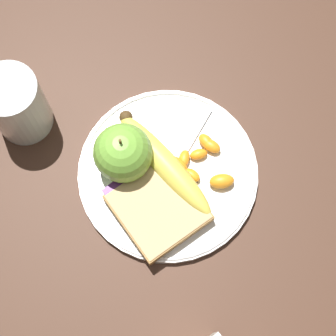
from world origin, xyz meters
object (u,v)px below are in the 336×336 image
plate (168,173)px  banana (163,163)px  juice_glass (18,106)px  jam_packet (119,196)px  apple (123,153)px  bread_slice (158,208)px  fork (170,174)px

plate → banana: size_ratio=1.31×
juice_glass → banana: bearing=-148.7°
plate → jam_packet: size_ratio=6.74×
jam_packet → plate: bearing=-98.9°
apple → plate: bearing=-141.6°
banana → juice_glass: bearing=31.3°
plate → banana: banana is taller
juice_glass → apple: 0.17m
bread_slice → jam_packet: size_ratio=3.10×
apple → fork: (-0.05, -0.04, -0.04)m
fork → plate: bearing=-114.4°
bread_slice → juice_glass: bearing=16.5°
plate → apple: bearing=38.4°
juice_glass → jam_packet: size_ratio=2.88×
apple → jam_packet: apple is taller
plate → apple: size_ratio=2.82×
bread_slice → banana: bearing=-44.4°
juice_glass → fork: size_ratio=0.59×
plate → juice_glass: bearing=29.9°
bread_slice → apple: bearing=-3.7°
juice_glass → jam_packet: 0.19m
plate → jam_packet: (0.01, 0.08, 0.01)m
apple → banana: apple is taller
juice_glass → apple: bearing=-153.3°
juice_glass → bread_slice: bearing=-163.5°
plate → juice_glass: 0.23m
bread_slice → fork: size_ratio=0.63×
bread_slice → jam_packet: same height
plate → fork: 0.01m
plate → fork: bearing=178.2°
plate → fork: size_ratio=1.37×
plate → juice_glass: size_ratio=2.34×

